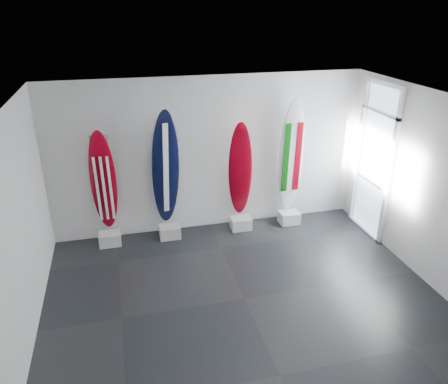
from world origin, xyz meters
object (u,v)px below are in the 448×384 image
object	(u,v)px
surfboard_navy	(166,169)
surfboard_swiss	(240,170)
surfboard_usa	(103,182)
surfboard_italy	(291,157)

from	to	relation	value
surfboard_navy	surfboard_swiss	distance (m)	1.43
surfboard_usa	surfboard_swiss	distance (m)	2.55
surfboard_usa	surfboard_italy	xyz separation A→B (m)	(3.58, 0.00, 0.16)
surfboard_usa	surfboard_navy	size ratio (longest dim) A/B	0.88
surfboard_usa	surfboard_swiss	size ratio (longest dim) A/B	1.02
surfboard_navy	surfboard_italy	bearing A→B (deg)	-9.79
surfboard_usa	surfboard_italy	bearing A→B (deg)	1.18
surfboard_swiss	surfboard_italy	size ratio (longest dim) A/B	0.86
surfboard_usa	surfboard_swiss	world-z (taller)	surfboard_usa
surfboard_usa	surfboard_swiss	bearing A→B (deg)	1.18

